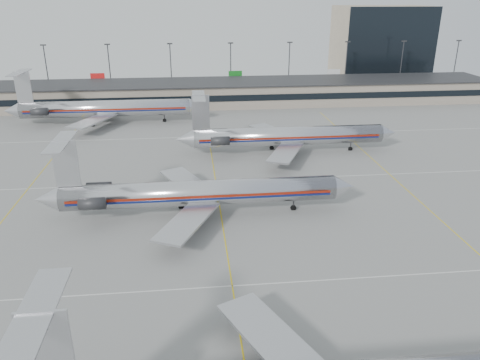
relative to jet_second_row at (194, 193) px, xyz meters
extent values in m
plane|color=gray|center=(3.67, -27.76, -3.36)|extent=(260.00, 260.00, 0.00)
cube|color=silver|center=(3.67, -17.76, -3.35)|extent=(160.00, 0.15, 0.02)
cube|color=gray|center=(3.67, 70.24, -0.36)|extent=(160.00, 16.00, 6.00)
cube|color=black|center=(3.67, 62.14, -0.16)|extent=(160.00, 0.20, 1.60)
cube|color=#2D2D30|center=(3.67, 70.24, 2.74)|extent=(162.00, 17.00, 0.30)
cylinder|color=#38383D|center=(-41.33, 84.24, 4.14)|extent=(0.30, 0.30, 15.00)
cube|color=#2D2D30|center=(-41.33, 84.24, 11.74)|extent=(1.60, 0.40, 0.35)
cylinder|color=#38383D|center=(-23.33, 84.24, 4.14)|extent=(0.30, 0.30, 15.00)
cube|color=#2D2D30|center=(-23.33, 84.24, 11.74)|extent=(1.60, 0.40, 0.35)
cylinder|color=#38383D|center=(-5.33, 84.24, 4.14)|extent=(0.30, 0.30, 15.00)
cube|color=#2D2D30|center=(-5.33, 84.24, 11.74)|extent=(1.60, 0.40, 0.35)
cylinder|color=#38383D|center=(12.67, 84.24, 4.14)|extent=(0.30, 0.30, 15.00)
cube|color=#2D2D30|center=(12.67, 84.24, 11.74)|extent=(1.60, 0.40, 0.35)
cylinder|color=#38383D|center=(30.67, 84.24, 4.14)|extent=(0.30, 0.30, 15.00)
cube|color=#2D2D30|center=(30.67, 84.24, 11.74)|extent=(1.60, 0.40, 0.35)
cylinder|color=#38383D|center=(48.67, 84.24, 4.14)|extent=(0.30, 0.30, 15.00)
cube|color=#2D2D30|center=(48.67, 84.24, 11.74)|extent=(1.60, 0.40, 0.35)
cylinder|color=#38383D|center=(66.67, 84.24, 4.14)|extent=(0.30, 0.30, 15.00)
cube|color=#2D2D30|center=(66.67, 84.24, 11.74)|extent=(1.60, 0.40, 0.35)
cylinder|color=#38383D|center=(84.67, 84.24, 4.14)|extent=(0.30, 0.30, 15.00)
cube|color=#2D2D30|center=(84.67, 84.24, 11.74)|extent=(1.60, 0.40, 0.35)
cube|color=tan|center=(65.67, 100.24, 9.14)|extent=(30.00, 20.00, 25.00)
cube|color=silver|center=(6.01, -28.98, -1.01)|extent=(8.75, 12.75, 0.30)
cube|color=silver|center=(-9.51, -35.57, 4.87)|extent=(3.20, 0.24, 6.40)
cube|color=silver|center=(-9.79, -35.57, 7.88)|extent=(2.26, 9.88, 0.17)
cylinder|color=silver|center=(0.93, 0.00, -0.05)|extent=(37.77, 3.49, 3.49)
cone|color=silver|center=(21.33, 0.00, -0.05)|extent=(3.02, 3.49, 3.49)
cone|color=silver|center=(-19.66, 0.00, -0.05)|extent=(3.40, 3.49, 3.49)
cube|color=maroon|center=(0.93, -1.75, 0.09)|extent=(35.89, 0.05, 0.33)
cube|color=#0C1857|center=(0.93, -1.75, -0.29)|extent=(35.89, 0.05, 0.26)
cube|color=silver|center=(-0.96, 6.61, -1.00)|extent=(8.78, 12.80, 0.30)
cube|color=silver|center=(-0.96, -6.61, -1.00)|extent=(8.78, 12.80, 0.30)
cube|color=silver|center=(-16.54, 0.00, 4.91)|extent=(3.21, 0.24, 6.42)
cube|color=silver|center=(-16.82, 0.00, 7.93)|extent=(2.27, 9.92, 0.17)
cylinder|color=#2D2D30|center=(-13.23, 2.69, 0.23)|extent=(3.40, 1.61, 1.61)
cylinder|color=#2D2D30|center=(-13.23, -2.69, 0.23)|extent=(3.40, 1.61, 1.61)
cylinder|color=#2D2D30|center=(14.15, 0.00, -2.58)|extent=(0.19, 0.19, 1.56)
cylinder|color=#2D2D30|center=(-1.90, -2.26, -2.58)|extent=(0.19, 0.19, 1.56)
cylinder|color=#2D2D30|center=(-1.90, 2.27, -2.58)|extent=(0.19, 0.19, 1.56)
cylinder|color=black|center=(14.15, 0.00, -3.03)|extent=(0.85, 0.28, 0.85)
cylinder|color=silver|center=(18.69, 25.67, 0.01)|extent=(36.57, 3.56, 3.56)
cone|color=silver|center=(38.52, 25.67, 0.01)|extent=(3.08, 3.56, 3.56)
cone|color=silver|center=(-1.32, 25.67, 0.01)|extent=(3.46, 3.56, 3.56)
cube|color=maroon|center=(18.69, 23.88, 0.16)|extent=(34.74, 0.05, 0.34)
cube|color=#0C1857|center=(18.69, 23.88, -0.23)|extent=(34.74, 0.05, 0.27)
cube|color=silver|center=(16.77, 32.41, -0.95)|extent=(8.95, 13.05, 0.31)
cube|color=silver|center=(16.77, 18.94, -0.95)|extent=(8.95, 13.05, 0.31)
cube|color=silver|center=(1.86, 25.67, 5.06)|extent=(3.27, 0.24, 6.54)
cube|color=silver|center=(1.57, 25.67, 8.14)|extent=(2.31, 10.10, 0.17)
cylinder|color=#2D2D30|center=(5.22, 28.41, 0.30)|extent=(3.46, 1.64, 1.64)
cylinder|color=#2D2D30|center=(5.22, 22.93, 0.30)|extent=(3.46, 1.64, 1.64)
cylinder|color=#2D2D30|center=(31.20, 25.67, -2.56)|extent=(0.19, 0.19, 1.59)
cylinder|color=#2D2D30|center=(15.81, 23.36, -2.56)|extent=(0.19, 0.19, 1.59)
cylinder|color=#2D2D30|center=(15.81, 27.98, -2.56)|extent=(0.19, 0.19, 1.59)
cylinder|color=black|center=(31.20, 25.67, -3.02)|extent=(0.87, 0.29, 0.87)
cylinder|color=silver|center=(-19.77, 51.90, 0.25)|extent=(39.20, 3.82, 3.82)
cone|color=silver|center=(1.49, 51.90, 0.25)|extent=(3.30, 3.82, 3.82)
cone|color=silver|center=(-41.22, 51.90, 0.25)|extent=(3.71, 3.82, 3.82)
cube|color=maroon|center=(-19.77, 49.98, 0.41)|extent=(37.24, 0.05, 0.36)
cube|color=#0C1857|center=(-19.77, 49.98, 0.00)|extent=(37.24, 0.05, 0.29)
cube|color=silver|center=(-21.83, 59.12, -0.78)|extent=(9.59, 13.99, 0.33)
cube|color=silver|center=(-21.83, 44.68, -0.78)|extent=(9.59, 13.99, 0.33)
cube|color=silver|center=(-37.82, 51.90, 5.67)|extent=(3.51, 0.26, 7.02)
cube|color=silver|center=(-38.13, 51.90, 8.97)|extent=(2.48, 10.83, 0.19)
cylinder|color=#2D2D30|center=(-34.21, 54.84, 0.56)|extent=(3.71, 1.75, 1.75)
cylinder|color=#2D2D30|center=(-34.21, 48.96, 0.56)|extent=(3.71, 1.75, 1.75)
cylinder|color=#2D2D30|center=(-6.36, 51.90, -2.51)|extent=(0.21, 0.21, 1.70)
cylinder|color=#2D2D30|center=(-22.86, 49.42, -2.51)|extent=(0.21, 0.21, 1.70)
cylinder|color=#2D2D30|center=(-22.86, 54.37, -2.51)|extent=(0.21, 0.21, 1.70)
cylinder|color=black|center=(-6.36, 51.90, -3.00)|extent=(0.93, 0.31, 0.93)
camera|label=1|loc=(-0.02, -59.69, 25.78)|focal=35.00mm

